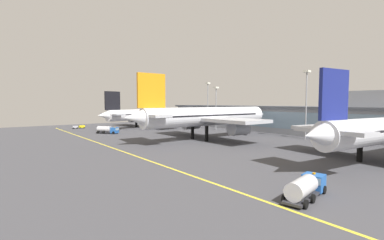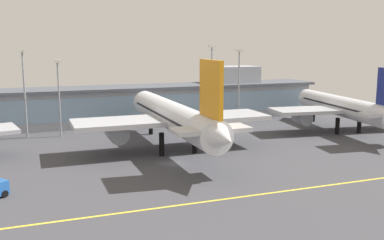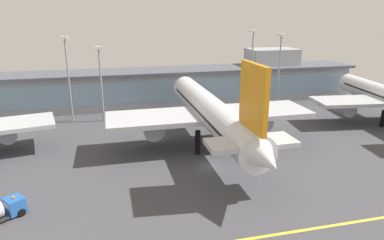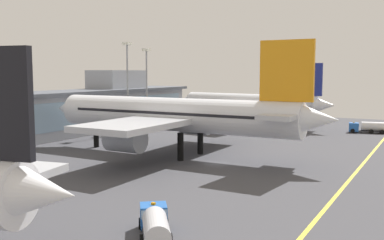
{
  "view_description": "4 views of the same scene",
  "coord_description": "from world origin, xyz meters",
  "px_view_note": "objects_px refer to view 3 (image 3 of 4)",
  "views": [
    {
      "loc": [
        72.04,
        -49.37,
        12.28
      ],
      "look_at": [
        -6.95,
        11.26,
        5.93
      ],
      "focal_mm": 25.42,
      "sensor_mm": 36.0,
      "label": 1
    },
    {
      "loc": [
        -25.95,
        -80.0,
        23.32
      ],
      "look_at": [
        9.04,
        14.02,
        5.87
      ],
      "focal_mm": 41.13,
      "sensor_mm": 36.0,
      "label": 2
    },
    {
      "loc": [
        -17.29,
        -56.72,
        27.49
      ],
      "look_at": [
        -0.0,
        13.62,
        5.02
      ],
      "focal_mm": 32.43,
      "sensor_mm": 36.0,
      "label": 3
    },
    {
      "loc": [
        -66.64,
        -32.58,
        15.44
      ],
      "look_at": [
        7.64,
        8.78,
        6.32
      ],
      "focal_mm": 41.44,
      "sensor_mm": 36.0,
      "label": 4
    }
  ],
  "objects_px": {
    "apron_light_mast_centre": "(67,66)",
    "apron_light_mast_east": "(252,58)",
    "airliner_near_right": "(211,112)",
    "apron_light_mast_far_east": "(280,59)",
    "apron_light_mast_west": "(100,72)"
  },
  "relations": [
    {
      "from": "airliner_near_right",
      "to": "apron_light_mast_far_east",
      "type": "height_order",
      "value": "apron_light_mast_far_east"
    },
    {
      "from": "airliner_near_right",
      "to": "apron_light_mast_centre",
      "type": "height_order",
      "value": "apron_light_mast_centre"
    },
    {
      "from": "airliner_near_right",
      "to": "apron_light_mast_west",
      "type": "height_order",
      "value": "airliner_near_right"
    },
    {
      "from": "apron_light_mast_west",
      "to": "apron_light_mast_east",
      "type": "height_order",
      "value": "apron_light_mast_east"
    },
    {
      "from": "airliner_near_right",
      "to": "apron_light_mast_west",
      "type": "distance_m",
      "value": 33.29
    },
    {
      "from": "apron_light_mast_centre",
      "to": "apron_light_mast_east",
      "type": "distance_m",
      "value": 50.34
    },
    {
      "from": "apron_light_mast_centre",
      "to": "apron_light_mast_far_east",
      "type": "relative_size",
      "value": 1.01
    },
    {
      "from": "apron_light_mast_east",
      "to": "apron_light_mast_far_east",
      "type": "height_order",
      "value": "apron_light_mast_east"
    },
    {
      "from": "apron_light_mast_east",
      "to": "apron_light_mast_far_east",
      "type": "bearing_deg",
      "value": 1.91
    },
    {
      "from": "airliner_near_right",
      "to": "apron_light_mast_east",
      "type": "height_order",
      "value": "apron_light_mast_east"
    },
    {
      "from": "apron_light_mast_centre",
      "to": "apron_light_mast_east",
      "type": "relative_size",
      "value": 0.95
    },
    {
      "from": "apron_light_mast_west",
      "to": "apron_light_mast_far_east",
      "type": "relative_size",
      "value": 0.89
    },
    {
      "from": "apron_light_mast_centre",
      "to": "apron_light_mast_west",
      "type": "bearing_deg",
      "value": -14.0
    },
    {
      "from": "apron_light_mast_centre",
      "to": "airliner_near_right",
      "type": "bearing_deg",
      "value": -40.91
    },
    {
      "from": "apron_light_mast_centre",
      "to": "apron_light_mast_far_east",
      "type": "height_order",
      "value": "apron_light_mast_centre"
    }
  ]
}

